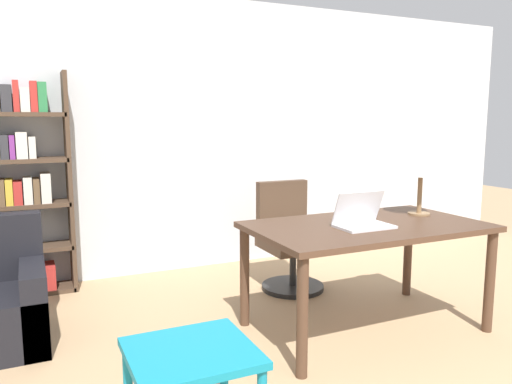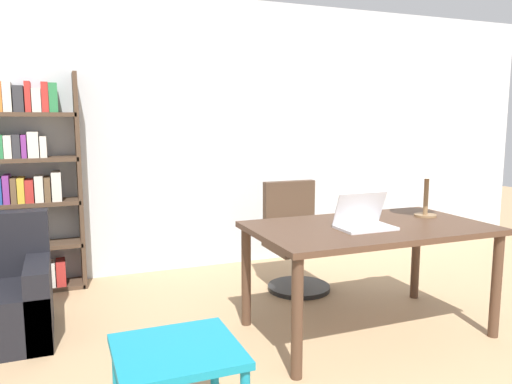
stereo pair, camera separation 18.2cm
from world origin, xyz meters
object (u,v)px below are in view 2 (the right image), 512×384
object	(u,v)px
side_table_blue	(177,364)
bookshelf	(15,191)
office_chair	(296,241)
table_lamp	(427,168)
laptop	(363,220)
desk	(369,238)

from	to	relation	value
side_table_blue	bookshelf	xyz separation A→B (m)	(-0.81, 2.61, 0.49)
office_chair	table_lamp	bearing A→B (deg)	-54.65
laptop	bookshelf	distance (m)	2.95
laptop	table_lamp	bearing A→B (deg)	15.18
laptop	table_lamp	size ratio (longest dim) A/B	0.84
laptop	side_table_blue	xyz separation A→B (m)	(-1.46, -0.72, -0.42)
laptop	table_lamp	distance (m)	0.77
bookshelf	desk	bearing A→B (deg)	-37.62
desk	table_lamp	world-z (taller)	table_lamp
laptop	office_chair	xyz separation A→B (m)	(0.03, 1.10, -0.40)
desk	bookshelf	bearing A→B (deg)	142.38
desk	office_chair	world-z (taller)	office_chair
bookshelf	side_table_blue	bearing A→B (deg)	-72.77
bookshelf	office_chair	bearing A→B (deg)	-19.01
office_chair	desk	bearing A→B (deg)	-86.55
office_chair	bookshelf	bearing A→B (deg)	160.99
desk	laptop	bearing A→B (deg)	-145.01
office_chair	laptop	bearing A→B (deg)	-91.81
office_chair	side_table_blue	world-z (taller)	office_chair
office_chair	side_table_blue	size ratio (longest dim) A/B	1.71
side_table_blue	laptop	bearing A→B (deg)	26.23
bookshelf	laptop	bearing A→B (deg)	-39.81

